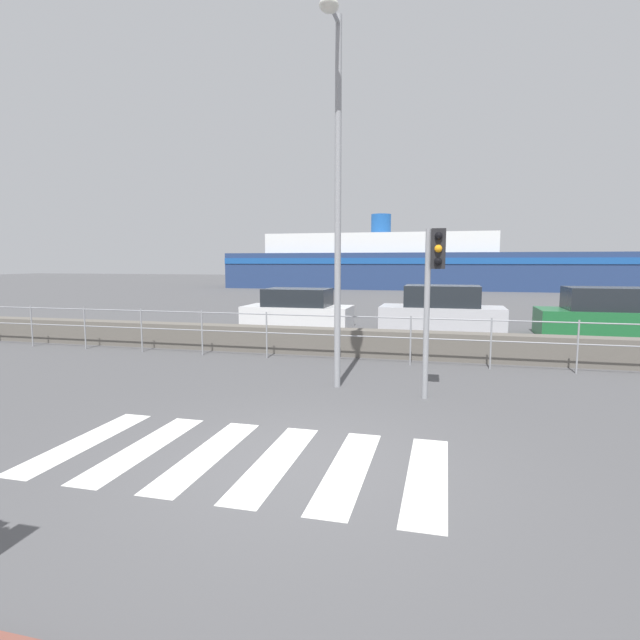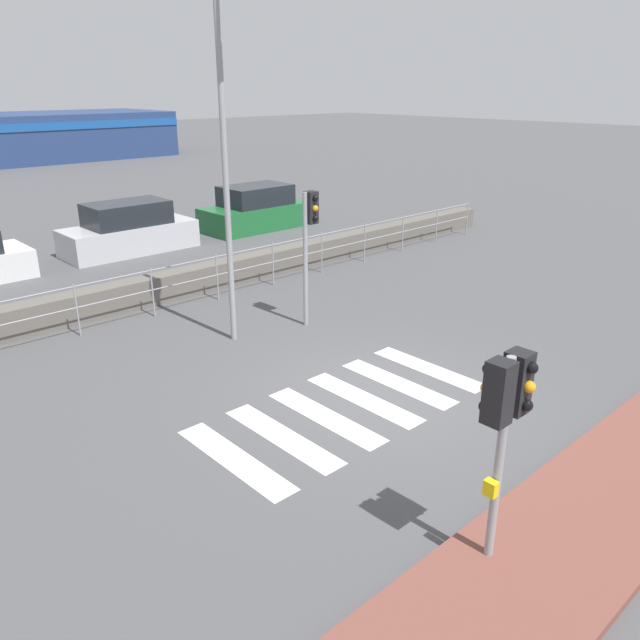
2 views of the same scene
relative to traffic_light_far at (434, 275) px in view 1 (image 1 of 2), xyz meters
name	(u,v)px [view 1 (image 1 of 2)]	position (x,y,z in m)	size (l,w,h in m)	color
ground_plane	(298,464)	(-1.44, -3.31, -2.17)	(160.00, 160.00, 0.00)	#4C4C4F
crosswalk	(241,458)	(-2.18, -3.31, -2.17)	(4.95, 2.40, 0.01)	silver
seawall	(377,343)	(-1.44, 3.69, -1.83)	(25.61, 0.55, 0.68)	#605B54
harbor_fence	(373,331)	(-1.44, 2.82, -1.41)	(23.09, 0.04, 1.16)	gray
traffic_light_far	(434,275)	(0.00, 0.00, 0.00)	(0.34, 0.32, 2.96)	gray
streetlamp	(336,166)	(-1.78, 0.26, 1.95)	(0.32, 1.02, 6.77)	gray
ferry_boat	(418,265)	(-2.31, 37.40, -0.09)	(35.87, 8.33, 6.69)	navy
parked_car_white	(298,311)	(-5.08, 8.74, -1.57)	(3.92, 1.80, 1.42)	silver
parked_car_silver	(442,312)	(0.08, 8.74, -1.49)	(4.15, 1.71, 1.60)	#BCBCC1
parked_car_green	(606,316)	(5.18, 8.74, -1.49)	(4.09, 1.88, 1.59)	#1E6633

